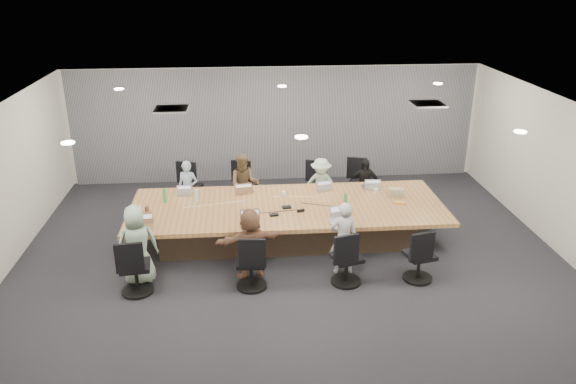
{
  "coord_description": "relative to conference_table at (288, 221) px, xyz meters",
  "views": [
    {
      "loc": [
        -0.84,
        -9.36,
        5.01
      ],
      "look_at": [
        0.0,
        0.4,
        1.05
      ],
      "focal_mm": 35.0,
      "sensor_mm": 36.0,
      "label": 1
    }
  ],
  "objects": [
    {
      "name": "person_1",
      "position": [
        -0.81,
        1.35,
        0.27
      ],
      "size": [
        0.67,
        0.53,
        1.34
      ],
      "primitive_type": "imported",
      "rotation": [
        0.0,
        0.0,
        6.25
      ],
      "color": "brown",
      "rests_on": "ground"
    },
    {
      "name": "wall_right",
      "position": [
        5.0,
        -0.5,
        1.0
      ],
      "size": [
        0.0,
        8.0,
        2.8
      ],
      "primitive_type": "cube",
      "rotation": [
        1.57,
        0.0,
        -1.57
      ],
      "color": "beige",
      "rests_on": "ground"
    },
    {
      "name": "person_0",
      "position": [
        -2.01,
        1.35,
        0.21
      ],
      "size": [
        0.5,
        0.39,
        1.21
      ],
      "primitive_type": "imported",
      "rotation": [
        0.0,
        0.0,
        6.03
      ],
      "color": "#96ACC2",
      "rests_on": "ground"
    },
    {
      "name": "cup_white_far",
      "position": [
        -0.04,
        0.46,
        0.39
      ],
      "size": [
        0.1,
        0.1,
        0.1
      ],
      "primitive_type": "cylinder",
      "rotation": [
        0.0,
        0.0,
        0.29
      ],
      "color": "white",
      "rests_on": "conference_table"
    },
    {
      "name": "canvas_bag",
      "position": [
        2.2,
        0.28,
        0.42
      ],
      "size": [
        0.31,
        0.21,
        0.15
      ],
      "primitive_type": "cube",
      "rotation": [
        0.0,
        0.0,
        -0.13
      ],
      "color": "tan",
      "rests_on": "conference_table"
    },
    {
      "name": "person_2",
      "position": [
        0.84,
        1.35,
        0.2
      ],
      "size": [
        0.86,
        0.61,
        1.2
      ],
      "primitive_type": "imported",
      "rotation": [
        0.0,
        0.0,
        6.06
      ],
      "color": "#B1CAB4",
      "rests_on": "ground"
    },
    {
      "name": "wall_front",
      "position": [
        0.0,
        -4.5,
        1.0
      ],
      "size": [
        10.0,
        0.0,
        2.8
      ],
      "primitive_type": "cube",
      "rotation": [
        -1.57,
        0.0,
        0.0
      ],
      "color": "beige",
      "rests_on": "ground"
    },
    {
      "name": "chair_1",
      "position": [
        -0.81,
        1.7,
        0.01
      ],
      "size": [
        0.7,
        0.7,
        0.83
      ],
      "primitive_type": null,
      "rotation": [
        0.0,
        0.0,
        2.84
      ],
      "color": "black",
      "rests_on": "ground"
    },
    {
      "name": "person_6",
      "position": [
        0.85,
        -1.35,
        0.26
      ],
      "size": [
        0.5,
        0.33,
        1.33
      ],
      "primitive_type": "imported",
      "rotation": [
        0.0,
        0.0,
        3.18
      ],
      "color": "#B3B3B6",
      "rests_on": "ground"
    },
    {
      "name": "bottle_clear",
      "position": [
        -1.75,
        0.32,
        0.46
      ],
      "size": [
        0.08,
        0.08,
        0.25
      ],
      "primitive_type": "cylinder",
      "rotation": [
        0.0,
        0.0,
        -0.15
      ],
      "color": "silver",
      "rests_on": "conference_table"
    },
    {
      "name": "mic_left",
      "position": [
        -0.29,
        -0.46,
        0.35
      ],
      "size": [
        0.17,
        0.13,
        0.03
      ],
      "primitive_type": "cube",
      "rotation": [
        0.0,
        0.0,
        0.14
      ],
      "color": "black",
      "rests_on": "conference_table"
    },
    {
      "name": "laptop_0",
      "position": [
        -2.01,
        0.8,
        0.35
      ],
      "size": [
        0.3,
        0.21,
        0.02
      ],
      "primitive_type": "cube",
      "rotation": [
        0.0,
        0.0,
        3.17
      ],
      "color": "#B2B2B7",
      "rests_on": "conference_table"
    },
    {
      "name": "stapler",
      "position": [
        0.22,
        -0.35,
        0.37
      ],
      "size": [
        0.15,
        0.07,
        0.05
      ],
      "primitive_type": "cube",
      "rotation": [
        0.0,
        0.0,
        0.26
      ],
      "color": "black",
      "rests_on": "conference_table"
    },
    {
      "name": "person_3",
      "position": [
        1.79,
        1.35,
        0.18
      ],
      "size": [
        0.74,
        0.45,
        1.17
      ],
      "primitive_type": "imported",
      "rotation": [
        0.0,
        0.0,
        6.02
      ],
      "color": "black",
      "rests_on": "ground"
    },
    {
      "name": "bottle_green_right",
      "position": [
        1.1,
        -0.1,
        0.46
      ],
      "size": [
        0.08,
        0.08,
        0.24
      ],
      "primitive_type": "cylinder",
      "rotation": [
        0.0,
        0.0,
        -0.16
      ],
      "color": "green",
      "rests_on": "conference_table"
    },
    {
      "name": "chair_7",
      "position": [
        2.1,
        -1.7,
        -0.01
      ],
      "size": [
        0.64,
        0.64,
        0.78
      ],
      "primitive_type": null,
      "rotation": [
        0.0,
        0.0,
        0.23
      ],
      "color": "black",
      "rests_on": "ground"
    },
    {
      "name": "conference_table",
      "position": [
        0.0,
        0.0,
        0.0
      ],
      "size": [
        6.0,
        2.2,
        0.74
      ],
      "color": "#4D3B2B",
      "rests_on": "ground"
    },
    {
      "name": "wall_left",
      "position": [
        -5.0,
        -0.5,
        1.0
      ],
      "size": [
        0.0,
        8.0,
        2.8
      ],
      "primitive_type": "cube",
      "rotation": [
        1.57,
        0.0,
        1.57
      ],
      "color": "beige",
      "rests_on": "ground"
    },
    {
      "name": "mic_right",
      "position": [
        -0.03,
        -0.14,
        0.36
      ],
      "size": [
        0.18,
        0.13,
        0.03
      ],
      "primitive_type": "cube",
      "rotation": [
        0.0,
        0.0,
        0.14
      ],
      "color": "black",
      "rests_on": "conference_table"
    },
    {
      "name": "laptop_1",
      "position": [
        -0.81,
        0.8,
        0.35
      ],
      "size": [
        0.38,
        0.29,
        0.02
      ],
      "primitive_type": "cube",
      "rotation": [
        0.0,
        0.0,
        3.28
      ],
      "color": "#8C6647",
      "rests_on": "conference_table"
    },
    {
      "name": "laptop_4",
      "position": [
        -2.63,
        -0.8,
        0.35
      ],
      "size": [
        0.33,
        0.26,
        0.02
      ],
      "primitive_type": "cube",
      "rotation": [
        0.0,
        0.0,
        0.2
      ],
      "color": "#8C6647",
      "rests_on": "conference_table"
    },
    {
      "name": "person_5",
      "position": [
        -0.75,
        -1.35,
        0.23
      ],
      "size": [
        1.23,
        0.63,
        1.26
      ],
      "primitive_type": "imported",
      "rotation": [
        0.0,
        0.0,
        3.37
      ],
      "color": "brown",
      "rests_on": "ground"
    },
    {
      "name": "chair_5",
      "position": [
        -0.75,
        -1.7,
        0.0
      ],
      "size": [
        0.58,
        0.58,
        0.8
      ],
      "primitive_type": null,
      "rotation": [
        0.0,
        0.0,
        -0.07
      ],
      "color": "black",
      "rests_on": "ground"
    },
    {
      "name": "laptop_5",
      "position": [
        -0.75,
        -0.8,
        0.35
      ],
      "size": [
        0.37,
        0.27,
        0.02
      ],
      "primitive_type": "cube",
      "rotation": [
        0.0,
        0.0,
        0.07
      ],
      "color": "#8C6647",
      "rests_on": "conference_table"
    },
    {
      "name": "snack_packet",
      "position": [
        2.17,
        -0.13,
        0.36
      ],
      "size": [
        0.21,
        0.18,
        0.04
      ],
      "primitive_type": "cube",
      "rotation": [
        0.0,
        0.0,
        -0.39
      ],
      "color": "orange",
      "rests_on": "conference_table"
    },
    {
      "name": "cup_white_near",
      "position": [
        1.83,
        0.44,
        0.39
      ],
      "size": [
        0.08,
        0.08,
        0.09
      ],
      "primitive_type": "cylinder",
      "rotation": [
        0.0,
        0.0,
        0.03
      ],
      "color": "white",
      "rests_on": "conference_table"
    },
    {
      "name": "chair_6",
      "position": [
        0.85,
        -1.7,
        -0.0
      ],
      "size": [
        0.67,
        0.67,
        0.8
      ],
      "primitive_type": null,
      "rotation": [
        0.0,
        0.0,
        0.27
      ],
      "color": "black",
      "rests_on": "ground"
    },
    {
      "name": "wall_back",
      "position": [
        0.0,
        3.5,
        1.0
      ],
      "size": [
        10.0,
        0.0,
        2.8
      ],
      "primitive_type": "cube",
      "rotation": [
        1.57,
        0.0,
        0.0
      ],
      "color": "beige",
      "rests_on": "ground"
    },
    {
      "name": "chair_2",
      "position": [
        0.84,
        1.7,
        -0.02
      ],
      "size": [
        0.63,
        0.63,
        0.76
      ],
      "primitive_type": null,
      "rotation": [
        0.0,
        0.0,
        2.87
      ],
      "color": "black",
      "rests_on": "ground"
    },
    {
      "name": "laptop_6",
      "position": [
        0.85,
        -0.8,
        0.35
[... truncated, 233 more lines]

